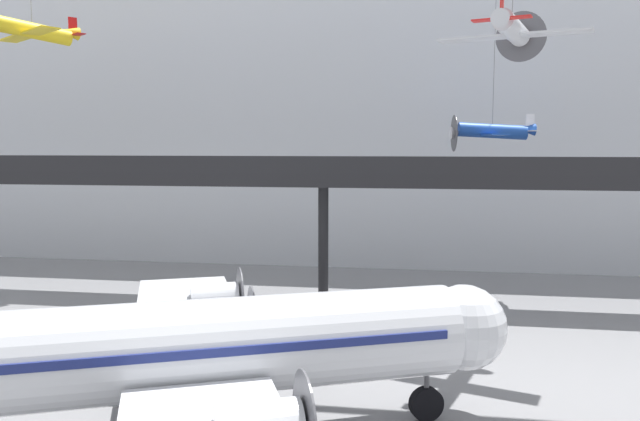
# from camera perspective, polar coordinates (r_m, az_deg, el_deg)

# --- Properties ---
(hangar_back_wall) EXTENTS (140.00, 3.00, 26.07)m
(hangar_back_wall) POSITION_cam_1_polar(r_m,az_deg,el_deg) (53.67, 2.20, 8.88)
(hangar_back_wall) COLOR silver
(hangar_back_wall) RESTS_ON ground
(mezzanine_walkway) EXTENTS (110.00, 3.20, 9.64)m
(mezzanine_walkway) POSITION_cam_1_polar(r_m,az_deg,el_deg) (41.18, 0.10, 2.74)
(mezzanine_walkway) COLOR black
(mezzanine_walkway) RESTS_ON ground
(airliner_silver_main) EXTENTS (23.92, 28.05, 9.75)m
(airliner_silver_main) POSITION_cam_1_polar(r_m,az_deg,el_deg) (22.02, -13.49, -12.42)
(airliner_silver_main) COLOR silver
(airliner_silver_main) RESTS_ON ground
(suspended_plane_blue_trainer) EXTENTS (5.74, 7.01, 12.01)m
(suspended_plane_blue_trainer) POSITION_cam_1_polar(r_m,az_deg,el_deg) (43.98, 15.46, 6.99)
(suspended_plane_blue_trainer) COLOR #1E4CAD
(suspended_plane_silver_racer) EXTENTS (7.06, 5.98, 7.59)m
(suspended_plane_silver_racer) POSITION_cam_1_polar(r_m,az_deg,el_deg) (31.67, 17.14, 15.56)
(suspended_plane_silver_racer) COLOR silver
(suspended_plane_yellow_lowwing) EXTENTS (7.02, 6.50, 5.77)m
(suspended_plane_yellow_lowwing) POSITION_cam_1_polar(r_m,az_deg,el_deg) (47.92, -24.82, 14.67)
(suspended_plane_yellow_lowwing) COLOR yellow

